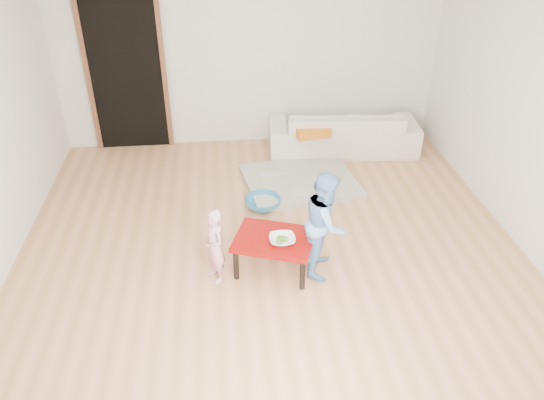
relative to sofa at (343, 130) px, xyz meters
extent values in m
cube|color=#B27D4C|center=(-1.19, -2.05, -0.29)|extent=(5.00, 5.00, 0.01)
cube|color=silver|center=(-1.19, 0.45, 1.01)|extent=(5.00, 0.02, 2.60)
cube|color=silver|center=(1.31, -2.05, 1.01)|extent=(0.02, 5.00, 2.60)
imported|color=beige|center=(0.00, 0.00, 0.00)|extent=(2.01, 0.90, 0.57)
cube|color=orange|center=(-0.48, -0.26, 0.15)|extent=(0.49, 0.45, 0.11)
imported|color=white|center=(-1.13, -2.52, 0.10)|extent=(0.24, 0.24, 0.06)
imported|color=pink|center=(-1.74, -2.52, 0.08)|extent=(0.27, 0.32, 0.73)
imported|color=#5C95D7|center=(-0.72, -2.47, 0.22)|extent=(0.52, 0.59, 1.02)
imported|color=teal|center=(-1.20, -1.36, -0.22)|extent=(0.40, 0.40, 0.13)
camera|label=1|loc=(-1.63, -6.37, 2.93)|focal=35.00mm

